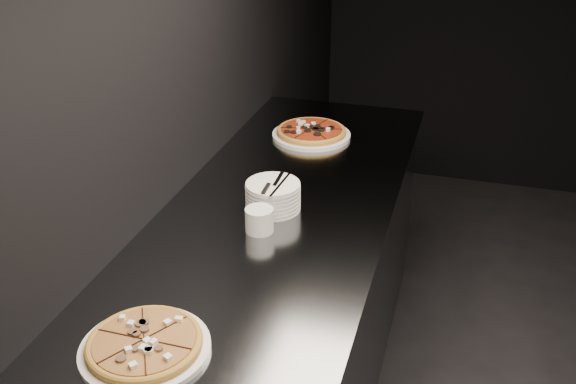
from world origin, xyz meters
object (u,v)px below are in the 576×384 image
(plate_stack, at_px, (273,196))
(ramekin, at_px, (259,219))
(pizza_mushroom, at_px, (145,345))
(pizza_tomato, at_px, (311,132))
(counter, at_px, (268,342))
(cutlery, at_px, (274,185))

(plate_stack, xyz_separation_m, ramekin, (0.00, -0.15, -0.01))
(pizza_mushroom, relative_size, pizza_tomato, 0.89)
(plate_stack, bearing_deg, ramekin, -88.61)
(ramekin, bearing_deg, pizza_mushroom, -97.56)
(counter, distance_m, cutlery, 0.57)
(ramekin, bearing_deg, pizza_tomato, 92.86)
(plate_stack, height_order, ramekin, plate_stack)
(pizza_mushroom, xyz_separation_m, pizza_tomato, (0.04, 1.39, 0.00))
(plate_stack, relative_size, cutlery, 0.94)
(counter, xyz_separation_m, pizza_tomato, (-0.05, 0.77, 0.48))
(plate_stack, relative_size, ramekin, 2.03)
(pizza_mushroom, xyz_separation_m, plate_stack, (0.08, 0.75, 0.03))
(counter, bearing_deg, ramekin, -119.09)
(cutlery, bearing_deg, counter, -87.92)
(pizza_tomato, height_order, ramekin, ramekin)
(pizza_mushroom, bearing_deg, plate_stack, 84.21)
(counter, height_order, plate_stack, plate_stack)
(pizza_mushroom, relative_size, ramekin, 3.49)
(pizza_tomato, relative_size, ramekin, 3.91)
(pizza_mushroom, height_order, cutlery, cutlery)
(ramekin, bearing_deg, counter, 60.91)
(plate_stack, distance_m, ramekin, 0.15)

